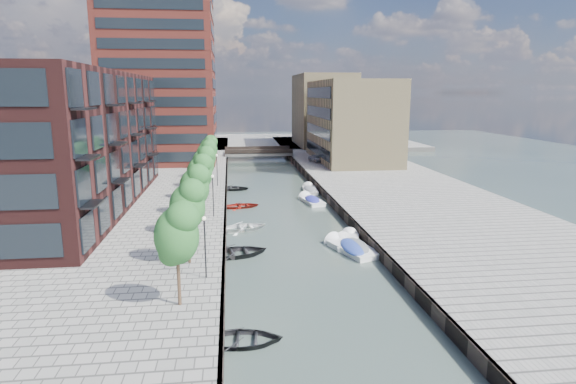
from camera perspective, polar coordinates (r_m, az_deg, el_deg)
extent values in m
plane|color=#38473F|center=(63.73, -1.84, 0.01)|extent=(300.00, 300.00, 0.00)
cube|color=gray|center=(66.92, 11.94, 0.76)|extent=(20.00, 140.00, 1.00)
cube|color=#332823|center=(63.40, -7.34, 0.32)|extent=(0.25, 140.00, 1.00)
cube|color=#332823|center=(64.44, 3.57, 0.58)|extent=(0.25, 140.00, 1.00)
cube|color=gray|center=(122.93, -4.32, 5.86)|extent=(80.00, 40.00, 1.00)
cube|color=black|center=(54.40, -22.49, 5.65)|extent=(8.00, 38.00, 14.00)
cube|color=maroon|center=(88.00, -14.83, 13.33)|extent=(18.00, 18.00, 30.00)
cube|color=tan|center=(87.00, 7.48, 8.36)|extent=(12.00, 25.00, 14.00)
cube|color=tan|center=(112.31, 4.20, 9.66)|extent=(12.00, 20.00, 16.00)
cube|color=gray|center=(95.04, -3.55, 4.65)|extent=(13.00, 6.00, 0.60)
cube|color=#332823|center=(92.20, -3.45, 4.81)|extent=(13.00, 0.40, 0.80)
cube|color=#332823|center=(97.75, -3.65, 5.20)|extent=(13.00, 0.40, 0.80)
cylinder|color=#382619|center=(28.29, -12.82, -9.92)|extent=(0.20, 0.20, 3.20)
ellipsoid|color=#1D4D21|center=(27.42, -13.08, -4.61)|extent=(2.50, 2.50, 3.25)
cylinder|color=#382619|center=(34.87, -11.68, -5.71)|extent=(0.20, 0.20, 3.20)
ellipsoid|color=#1D4D21|center=(34.17, -11.86, -1.34)|extent=(2.50, 2.50, 3.25)
cylinder|color=#382619|center=(41.59, -10.90, -2.84)|extent=(0.20, 0.20, 3.20)
ellipsoid|color=#1D4D21|center=(41.00, -11.05, 0.85)|extent=(2.50, 2.50, 3.25)
cylinder|color=#382619|center=(48.38, -10.35, -0.78)|extent=(0.20, 0.20, 3.20)
ellipsoid|color=#1D4D21|center=(47.88, -10.47, 2.41)|extent=(2.50, 2.50, 3.25)
cylinder|color=#382619|center=(55.23, -9.94, 0.77)|extent=(0.20, 0.20, 3.20)
ellipsoid|color=#1D4D21|center=(54.79, -10.04, 3.57)|extent=(2.50, 2.50, 3.25)
cylinder|color=#382619|center=(62.11, -9.61, 1.99)|extent=(0.20, 0.20, 3.20)
ellipsoid|color=#1D4D21|center=(61.72, -9.70, 4.48)|extent=(2.50, 2.50, 3.25)
cylinder|color=#382619|center=(69.02, -9.35, 2.95)|extent=(0.20, 0.20, 3.20)
ellipsoid|color=#1D4D21|center=(68.67, -9.43, 5.20)|extent=(2.50, 2.50, 3.25)
cylinder|color=black|center=(31.80, -9.79, -6.59)|extent=(0.10, 0.10, 4.00)
sphere|color=#FFF2CC|center=(31.24, -9.92, -3.10)|extent=(0.24, 0.24, 0.24)
cylinder|color=black|center=(47.26, -8.87, -0.53)|extent=(0.10, 0.10, 4.00)
sphere|color=#FFF2CC|center=(46.88, -8.94, 1.86)|extent=(0.24, 0.24, 0.24)
cylinder|color=black|center=(62.99, -8.40, 2.53)|extent=(0.10, 0.10, 4.00)
sphere|color=#FFF2CC|center=(62.70, -8.46, 4.33)|extent=(0.24, 0.24, 0.24)
imported|color=black|center=(26.52, -5.41, -17.42)|extent=(4.48, 3.34, 0.89)
imported|color=black|center=(39.27, -6.15, -7.53)|extent=(5.75, 4.59, 1.06)
imported|color=maroon|center=(55.36, -5.49, -1.83)|extent=(4.50, 3.57, 0.84)
imported|color=white|center=(46.41, -5.27, -4.48)|extent=(5.27, 4.42, 0.94)
imported|color=black|center=(65.41, -6.61, 0.24)|extent=(4.89, 3.81, 0.93)
cube|color=white|center=(40.16, 7.59, -7.05)|extent=(3.39, 5.25, 0.70)
cube|color=white|center=(40.04, 7.60, -6.54)|extent=(3.51, 5.38, 0.11)
cone|color=white|center=(42.09, 5.69, -6.04)|extent=(2.04, 1.53, 1.82)
ellipsoid|color=#213A9B|center=(40.03, 7.60, -6.47)|extent=(3.15, 4.81, 0.60)
cube|color=silver|center=(40.58, 8.22, -6.87)|extent=(2.82, 4.90, 0.65)
cube|color=silver|center=(40.47, 8.23, -6.40)|extent=(2.93, 5.02, 0.10)
cone|color=silver|center=(42.48, 6.68, -5.91)|extent=(1.88, 1.31, 1.71)
ellipsoid|color=slate|center=(40.46, 8.24, -6.33)|extent=(2.62, 4.49, 0.56)
cube|color=white|center=(42.01, 7.18, -6.20)|extent=(2.72, 4.60, 0.61)
cube|color=white|center=(41.91, 7.19, -5.77)|extent=(2.81, 4.71, 0.09)
cone|color=white|center=(44.06, 7.27, -5.28)|extent=(1.77, 1.25, 1.60)
cube|color=white|center=(57.37, 2.88, -1.26)|extent=(2.48, 4.83, 0.65)
cube|color=white|center=(57.29, 2.89, -0.92)|extent=(2.57, 4.94, 0.10)
cone|color=white|center=(59.47, 2.13, -0.74)|extent=(1.83, 1.18, 1.70)
ellipsoid|color=navy|center=(57.28, 2.89, -0.87)|extent=(2.31, 4.41, 0.56)
cube|color=#B1B0AF|center=(63.68, 2.64, 0.04)|extent=(1.88, 4.53, 0.63)
cube|color=#B1B0AF|center=(63.62, 2.64, 0.34)|extent=(1.96, 4.63, 0.10)
cone|color=#B1B0AF|center=(65.84, 2.42, 0.47)|extent=(1.69, 0.96, 1.64)
ellipsoid|color=slate|center=(63.61, 2.64, 0.38)|extent=(1.76, 4.14, 0.54)
imported|color=#9FA0A4|center=(84.43, 3.37, 4.02)|extent=(2.63, 4.16, 1.32)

